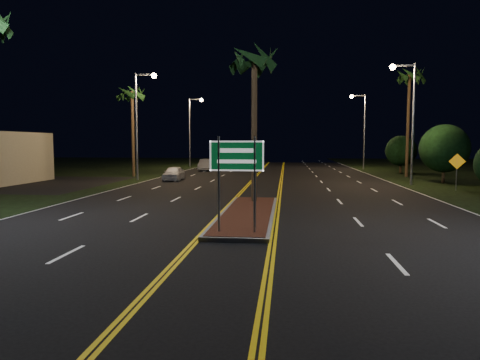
# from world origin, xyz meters

# --- Properties ---
(ground) EXTENTS (120.00, 120.00, 0.00)m
(ground) POSITION_xyz_m (0.00, 0.00, 0.00)
(ground) COLOR black
(ground) RESTS_ON ground
(median_island) EXTENTS (2.25, 10.25, 0.17)m
(median_island) POSITION_xyz_m (0.00, 7.00, 0.08)
(median_island) COLOR gray
(median_island) RESTS_ON ground
(highway_sign) EXTENTS (1.80, 0.08, 3.20)m
(highway_sign) POSITION_xyz_m (0.00, 2.80, 2.40)
(highway_sign) COLOR gray
(highway_sign) RESTS_ON ground
(streetlight_left_mid) EXTENTS (1.91, 0.44, 9.00)m
(streetlight_left_mid) POSITION_xyz_m (-10.61, 24.00, 5.66)
(streetlight_left_mid) COLOR gray
(streetlight_left_mid) RESTS_ON ground
(streetlight_left_far) EXTENTS (1.91, 0.44, 9.00)m
(streetlight_left_far) POSITION_xyz_m (-10.61, 44.00, 5.66)
(streetlight_left_far) COLOR gray
(streetlight_left_far) RESTS_ON ground
(streetlight_right_mid) EXTENTS (1.91, 0.44, 9.00)m
(streetlight_right_mid) POSITION_xyz_m (10.61, 22.00, 5.66)
(streetlight_right_mid) COLOR gray
(streetlight_right_mid) RESTS_ON ground
(streetlight_right_far) EXTENTS (1.91, 0.44, 9.00)m
(streetlight_right_far) POSITION_xyz_m (10.61, 42.00, 5.66)
(streetlight_right_far) COLOR gray
(streetlight_right_far) RESTS_ON ground
(palm_median) EXTENTS (2.40, 2.40, 8.30)m
(palm_median) POSITION_xyz_m (0.00, 10.50, 7.28)
(palm_median) COLOR #382819
(palm_median) RESTS_ON ground
(palm_left_far) EXTENTS (2.40, 2.40, 8.80)m
(palm_left_far) POSITION_xyz_m (-12.80, 28.00, 7.75)
(palm_left_far) COLOR #382819
(palm_left_far) RESTS_ON ground
(palm_right_far) EXTENTS (2.40, 2.40, 10.30)m
(palm_right_far) POSITION_xyz_m (12.80, 30.00, 9.14)
(palm_right_far) COLOR #382819
(palm_right_far) RESTS_ON ground
(shrub_mid) EXTENTS (3.78, 3.78, 4.62)m
(shrub_mid) POSITION_xyz_m (14.00, 24.00, 2.73)
(shrub_mid) COLOR #382819
(shrub_mid) RESTS_ON ground
(shrub_far) EXTENTS (3.24, 3.24, 3.96)m
(shrub_far) POSITION_xyz_m (13.80, 36.00, 2.34)
(shrub_far) COLOR #382819
(shrub_far) RESTS_ON ground
(car_near) EXTENTS (1.99, 4.32, 1.42)m
(car_near) POSITION_xyz_m (-7.83, 24.00, 0.71)
(car_near) COLOR silver
(car_near) RESTS_ON ground
(car_far) EXTENTS (2.21, 4.68, 1.53)m
(car_far) POSITION_xyz_m (-7.58, 37.28, 0.76)
(car_far) COLOR silver
(car_far) RESTS_ON ground
(warning_sign) EXTENTS (1.00, 0.29, 2.45)m
(warning_sign) POSITION_xyz_m (12.84, 18.33, 1.59)
(warning_sign) COLOR gray
(warning_sign) RESTS_ON ground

